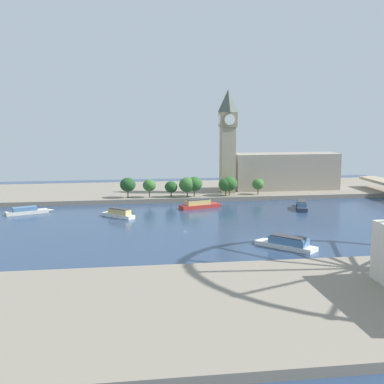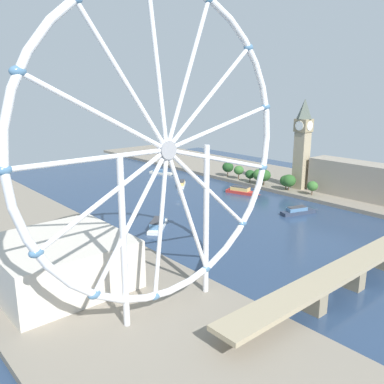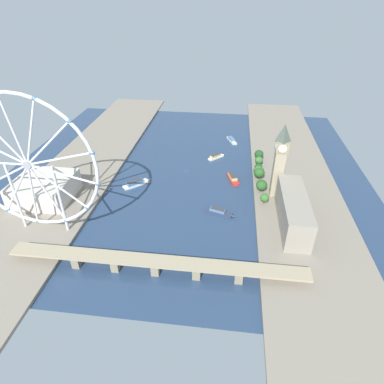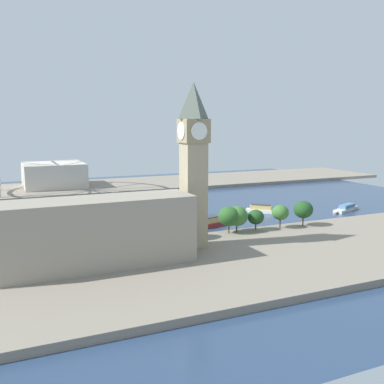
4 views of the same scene
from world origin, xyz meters
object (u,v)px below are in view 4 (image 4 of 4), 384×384
object	(u,v)px
parliament_block	(94,233)
tour_boat_3	(120,198)
riverside_hall	(54,175)
tour_boat_4	(346,208)
tour_boat_1	(262,209)
tour_boat_0	(207,223)
tour_boat_2	(90,230)
clock_tower	(194,163)

from	to	relation	value
parliament_block	tour_boat_3	distance (m)	168.86
riverside_hall	tour_boat_3	world-z (taller)	riverside_hall
tour_boat_4	tour_boat_1	bearing A→B (deg)	-40.21
tour_boat_4	tour_boat_0	bearing A→B (deg)	-19.79
tour_boat_3	tour_boat_4	xyz separation A→B (m)	(-102.73, -133.58, -0.62)
tour_boat_2	clock_tower	bearing A→B (deg)	52.33
riverside_hall	tour_boat_0	world-z (taller)	riverside_hall
tour_boat_0	tour_boat_1	size ratio (longest dim) A/B	1.46
tour_boat_1	tour_boat_3	distance (m)	114.05
parliament_block	clock_tower	bearing A→B (deg)	-77.93
tour_boat_2	tour_boat_3	distance (m)	102.99
parliament_block	riverside_hall	size ratio (longest dim) A/B	1.48
clock_tower	riverside_hall	xyz separation A→B (m)	(231.71, 35.86, -28.78)
parliament_block	tour_boat_2	size ratio (longest dim) A/B	2.62
tour_boat_0	tour_boat_2	distance (m)	67.01
tour_boat_1	clock_tower	bearing A→B (deg)	-96.64
clock_tower	tour_boat_2	world-z (taller)	clock_tower
clock_tower	parliament_block	bearing A→B (deg)	102.07
tour_boat_2	tour_boat_4	bearing A→B (deg)	105.15
tour_boat_4	parliament_block	bearing A→B (deg)	-4.52
tour_boat_4	tour_boat_3	bearing A→B (deg)	-59.15
tour_boat_1	tour_boat_2	size ratio (longest dim) A/B	0.69
tour_boat_1	tour_boat_2	bearing A→B (deg)	-130.62
tour_boat_1	tour_boat_4	distance (m)	59.31
riverside_hall	tour_boat_2	world-z (taller)	riverside_hall
tour_boat_0	tour_boat_4	bearing A→B (deg)	164.67
tour_boat_2	tour_boat_3	size ratio (longest dim) A/B	1.08
tour_boat_0	tour_boat_3	xyz separation A→B (m)	(106.17, 24.05, -0.01)
parliament_block	tour_boat_0	xyz separation A→B (m)	(53.69, -76.51, -14.48)
tour_boat_4	riverside_hall	bearing A→B (deg)	-68.43
riverside_hall	tour_boat_0	bearing A→B (deg)	-161.26
clock_tower	tour_boat_0	bearing A→B (deg)	-32.91
clock_tower	tour_boat_1	distance (m)	112.06
tour_boat_0	tour_boat_3	size ratio (longest dim) A/B	1.09
clock_tower	tour_boat_3	distance (m)	154.83
tour_boat_1	tour_boat_2	xyz separation A→B (m)	(-10.31, 119.24, -0.08)
riverside_hall	tour_boat_1	bearing A→B (deg)	-144.77
tour_boat_4	clock_tower	bearing A→B (deg)	-2.81
clock_tower	tour_boat_1	world-z (taller)	clock_tower
clock_tower	tour_boat_4	bearing A→B (deg)	-71.23
tour_boat_2	tour_boat_4	size ratio (longest dim) A/B	1.05
riverside_hall	tour_boat_1	xyz separation A→B (m)	(-166.01, -117.22, -11.47)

